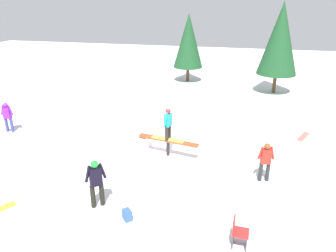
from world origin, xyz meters
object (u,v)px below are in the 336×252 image
Objects in this scene: bystander_purple at (7,116)px; loose_snowboard_coral at (303,136)px; pine_tree_near at (188,41)px; pine_tree_far at (280,39)px; backpack_on_snow at (127,215)px; bystander_black at (96,181)px; rail_feature at (168,142)px; folding_chair at (239,233)px; bystander_red at (266,160)px; main_rider_on_rail at (168,124)px.

loose_snowboard_coral is (14.14, 2.50, -0.84)m from bystander_purple.
pine_tree_near is 0.85× the size of pine_tree_far.
backpack_on_snow is 17.29m from pine_tree_near.
backpack_on_snow is (-6.21, -7.72, 0.16)m from loose_snowboard_coral.
backpack_on_snow is at bearing -60.43° from bystander_black.
rail_feature reaches higher than backpack_on_snow.
pine_tree_far is (6.31, -1.82, 0.56)m from pine_tree_near.
rail_feature is 0.53× the size of pine_tree_near.
bystander_purple is 12.56m from folding_chair.
folding_chair is (11.23, -5.61, -0.43)m from bystander_purple.
bystander_red is at bearing -13.17° from bystander_purple.
bystander_black is 8.27m from bystander_purple.
bystander_purple reaches higher than bystander_red.
pine_tree_near is at bearing 107.84° from rail_feature.
bystander_purple is 9.51m from backpack_on_snow.
rail_feature is 3.04× the size of folding_chair.
pine_tree_near reaches higher than main_rider_on_rail.
pine_tree_far reaches higher than folding_chair.
bystander_red is at bearing -95.79° from pine_tree_far.
bystander_red reaches higher than backpack_on_snow.
rail_feature is 7.87× the size of backpack_on_snow.
bystander_black is 4.57m from folding_chair.
bystander_black is (-1.44, -3.97, -0.49)m from main_rider_on_rail.
main_rider_on_rail reaches higher than folding_chair.
bystander_purple is 16.85m from pine_tree_far.
bystander_black reaches higher than backpack_on_snow.
folding_chair is (4.46, -0.87, -0.51)m from bystander_black.
folding_chair is at bearing 41.03° from backpack_on_snow.
rail_feature is 12.27m from pine_tree_far.
backpack_on_snow is (-0.29, -4.43, -1.24)m from main_rider_on_rail.
bystander_black is 0.33× the size of pine_tree_near.
pine_tree_near reaches higher than loose_snowboard_coral.
loose_snowboard_coral is (5.93, 3.28, -0.62)m from rail_feature.
folding_chair reaches higher than rail_feature.
loose_snowboard_coral is 8.63m from folding_chair.
rail_feature is at bearing 36.20° from folding_chair.
backpack_on_snow is at bearing -81.44° from rail_feature.
pine_tree_near is (6.97, 11.81, 2.22)m from bystander_purple.
pine_tree_far reaches higher than pine_tree_near.
folding_chair is (-0.84, -3.62, -0.43)m from bystander_red.
pine_tree_far is (2.05, 15.59, 3.21)m from folding_chair.
backpack_on_snow is 16.48m from pine_tree_far.
bystander_black is at bearing -38.81° from bystander_purple.
pine_tree_far is at bearing 31.59° from loose_snowboard_coral.
backpack_on_snow is (1.15, -0.47, -0.76)m from bystander_black.
folding_chair is 0.15× the size of pine_tree_far.
main_rider_on_rail is at bearing -84.40° from pine_tree_near.
main_rider_on_rail is at bearing 134.23° from backpack_on_snow.
main_rider_on_rail reaches higher than bystander_black.
backpack_on_snow is (7.92, -5.21, -0.68)m from bystander_purple.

